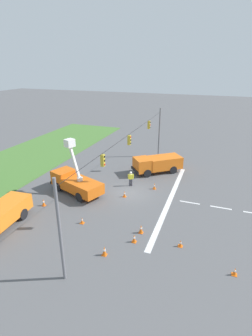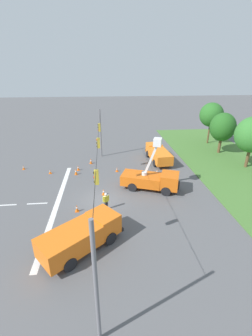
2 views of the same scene
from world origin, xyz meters
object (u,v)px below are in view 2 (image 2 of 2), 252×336
Objects in this scene: traffic_cone_mid_right at (76,172)px; traffic_cone_far_left at (91,161)px; road_worker at (106,200)px; traffic_cone_near_bucket at (157,172)px; utility_truck_support_far at (158,154)px; utility_truck_support_near at (81,235)px; traffic_cone_lane_edge_b at (78,168)px; tree_west at (223,127)px; traffic_cone_far_right at (77,208)px; tree_far_west at (211,115)px; traffic_cone_lane_edge_a at (23,167)px; utility_truck_bucket_lift at (152,179)px; traffic_cone_foreground_left at (50,172)px; traffic_cone_mid_left at (103,192)px; traffic_cone_foreground_right at (117,169)px.

traffic_cone_mid_right is 1.02× the size of traffic_cone_far_left.
traffic_cone_far_left is at bearing -170.25° from road_worker.
utility_truck_support_far is at bearing 166.07° from traffic_cone_near_bucket.
utility_truck_support_near is 16.79m from traffic_cone_far_left.
traffic_cone_near_bucket is 1.07× the size of traffic_cone_lane_edge_b.
traffic_cone_far_right is (14.42, -21.02, -3.88)m from tree_west.
traffic_cone_far_right is at bearing -3.57° from traffic_cone_far_left.
utility_truck_support_near is 8.73× the size of traffic_cone_far_right.
tree_far_west reaches higher than road_worker.
traffic_cone_lane_edge_a is at bearing -82.70° from tree_west.
traffic_cone_lane_edge_a is (-10.55, -10.94, -0.72)m from road_worker.
traffic_cone_lane_edge_b is (-5.98, -8.69, -0.92)m from utility_truck_bucket_lift.
traffic_cone_mid_left is (6.08, 6.84, 0.06)m from traffic_cone_foreground_left.
traffic_cone_foreground_right is at bearing 48.92° from traffic_cone_far_left.
traffic_cone_far_left is (0.04, -9.75, -0.77)m from utility_truck_support_far.
road_worker reaches higher than traffic_cone_lane_edge_a.
traffic_cone_lane_edge_b is 9.71m from traffic_cone_far_right.
traffic_cone_foreground_left is 9.96m from traffic_cone_far_right.
traffic_cone_far_left is at bearing -82.82° from tree_west.
road_worker is 9.05m from traffic_cone_mid_right.
tree_west is 29.71m from traffic_cone_lane_edge_a.
traffic_cone_foreground_right is 5.29m from traffic_cone_mid_right.
tree_west is 9.13× the size of traffic_cone_lane_edge_b.
traffic_cone_mid_left is 0.85× the size of traffic_cone_mid_right.
traffic_cone_mid_right is (-8.22, -3.74, -0.60)m from road_worker.
tree_far_west reaches higher than traffic_cone_mid_right.
traffic_cone_foreground_left is at bearing -78.68° from traffic_cone_lane_edge_b.
utility_truck_bucket_lift is 8.99× the size of traffic_cone_near_bucket.
utility_truck_support_near reaches higher than road_worker.
road_worker is at bearing 9.75° from traffic_cone_far_left.
traffic_cone_foreground_left is 9.15m from traffic_cone_mid_left.
utility_truck_support_far is (2.52, -10.54, -3.08)m from tree_west.
utility_truck_support_far is 18.73m from traffic_cone_lane_edge_a.
road_worker reaches higher than traffic_cone_far_left.
traffic_cone_mid_right is at bearing -155.55° from road_worker.
traffic_cone_mid_right reaches higher than traffic_cone_lane_edge_a.
traffic_cone_foreground_right is at bearing 169.93° from road_worker.
traffic_cone_foreground_right is at bearing 153.91° from traffic_cone_far_right.
traffic_cone_foreground_left is (-8.85, -7.09, -0.72)m from road_worker.
traffic_cone_mid_right is at bearing -72.76° from utility_truck_support_far.
traffic_cone_far_right is (9.67, 0.83, 0.01)m from traffic_cone_lane_edge_b.
tree_far_west reaches higher than utility_truck_support_far.
tree_west is at bearing 121.20° from traffic_cone_near_bucket.
utility_truck_support_near is at bearing 10.49° from traffic_cone_far_right.
tree_west reaches higher than utility_truck_bucket_lift.
traffic_cone_lane_edge_b is (-1.33, 0.16, -0.06)m from traffic_cone_mid_right.
tree_west is at bearing -4.62° from tree_far_west.
utility_truck_bucket_lift reaches higher than road_worker.
tree_far_west reaches higher than traffic_cone_lane_edge_b.
traffic_cone_near_bucket is 11.90m from traffic_cone_far_right.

